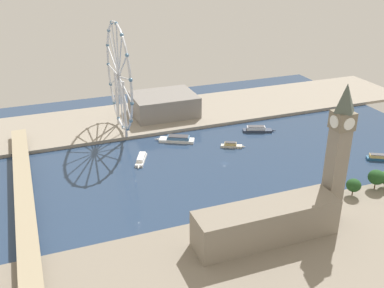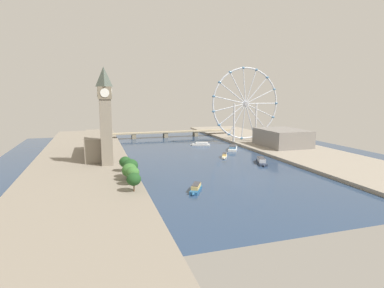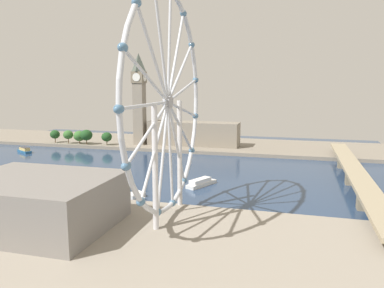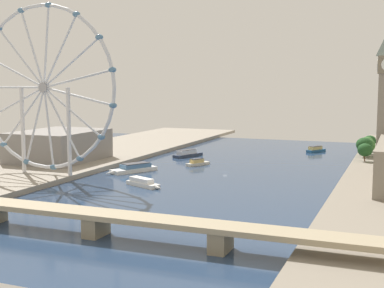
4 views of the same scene
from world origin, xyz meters
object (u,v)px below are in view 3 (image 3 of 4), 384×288
object	(u,v)px
tour_boat_0	(86,174)
parliament_block	(193,134)
ferris_wheel	(168,104)
tour_boat_1	(24,150)
tour_boat_3	(15,178)
tour_boat_2	(201,183)
clock_tower	(139,98)
riverside_hall	(36,202)
river_bridge	(355,173)
tour_boat_4	(122,189)

from	to	relation	value
tour_boat_0	parliament_block	bearing A→B (deg)	-81.06
ferris_wheel	tour_boat_0	xyz separation A→B (m)	(-65.16, -81.71, -51.72)
parliament_block	ferris_wheel	bearing A→B (deg)	12.12
tour_boat_1	tour_boat_3	distance (m)	109.63
tour_boat_0	tour_boat_3	world-z (taller)	tour_boat_3
tour_boat_2	tour_boat_0	bearing A→B (deg)	113.61
tour_boat_3	clock_tower	bearing A→B (deg)	-79.28
riverside_hall	river_bridge	size ratio (longest dim) A/B	0.29
tour_boat_3	ferris_wheel	bearing A→B (deg)	-178.70
parliament_block	riverside_hall	size ratio (longest dim) A/B	1.40
tour_boat_0	tour_boat_2	xyz separation A→B (m)	(1.36, 80.85, 0.06)
tour_boat_2	ferris_wheel	bearing A→B (deg)	-154.66
parliament_block	tour_boat_0	bearing A→B (deg)	-17.02
clock_tower	parliament_block	world-z (taller)	clock_tower
riverside_hall	tour_boat_2	size ratio (longest dim) A/B	2.41
tour_boat_0	tour_boat_3	distance (m)	44.15
parliament_block	tour_boat_1	world-z (taller)	parliament_block
tour_boat_4	parliament_block	bearing A→B (deg)	118.10
parliament_block	tour_boat_2	bearing A→B (deg)	17.36
riverside_hall	tour_boat_3	xyz separation A→B (m)	(-68.72, -70.08, -11.09)
river_bridge	parliament_block	bearing A→B (deg)	-128.21
clock_tower	tour_boat_4	distance (m)	165.39
tour_boat_2	tour_boat_4	xyz separation A→B (m)	(27.22, -40.21, 0.33)
river_bridge	tour_boat_0	size ratio (longest dim) A/B	10.49
tour_boat_1	tour_boat_4	xyz separation A→B (m)	(94.05, 142.89, 0.16)
ferris_wheel	river_bridge	world-z (taller)	ferris_wheel
tour_boat_4	riverside_hall	bearing A→B (deg)	-69.59
clock_tower	tour_boat_2	world-z (taller)	clock_tower
tour_boat_0	tour_boat_4	distance (m)	49.69
tour_boat_1	clock_tower	bearing A→B (deg)	-119.05
clock_tower	tour_boat_1	xyz separation A→B (m)	(55.66, -90.05, -46.52)
river_bridge	tour_boat_3	xyz separation A→B (m)	(49.00, -209.64, -5.05)
tour_boat_2	tour_boat_3	size ratio (longest dim) A/B	0.84
tour_boat_2	river_bridge	bearing A→B (deg)	-48.78
clock_tower	riverside_hall	bearing A→B (deg)	11.84
parliament_block	ferris_wheel	xyz separation A→B (m)	(195.13, 41.92, 39.33)
river_bridge	tour_boat_4	world-z (taller)	river_bridge
ferris_wheel	tour_boat_4	bearing A→B (deg)	-131.69
clock_tower	parliament_block	bearing A→B (deg)	99.66
river_bridge	tour_boat_0	distance (m)	174.04
ferris_wheel	tour_boat_1	bearing A→B (deg)	-125.38
river_bridge	tour_boat_1	size ratio (longest dim) A/B	10.35
tour_boat_4	tour_boat_0	bearing A→B (deg)	172.67
riverside_hall	parliament_block	bearing A→B (deg)	178.11
tour_boat_1	riverside_hall	bearing A→B (deg)	159.81
parliament_block	tour_boat_4	distance (m)	159.01
tour_boat_1	tour_boat_2	distance (m)	194.92
river_bridge	tour_boat_2	xyz separation A→B (m)	(27.26, -91.16, -5.36)
tour_boat_4	river_bridge	bearing A→B (deg)	50.31
river_bridge	tour_boat_4	bearing A→B (deg)	-67.48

